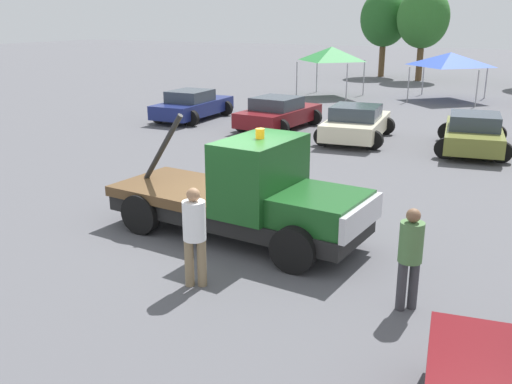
# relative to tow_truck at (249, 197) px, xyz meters

# --- Properties ---
(ground_plane) EXTENTS (160.00, 160.00, 0.00)m
(ground_plane) POSITION_rel_tow_truck_xyz_m (-0.35, 0.02, -0.93)
(ground_plane) COLOR #545459
(tow_truck) EXTENTS (5.79, 2.43, 2.51)m
(tow_truck) POSITION_rel_tow_truck_xyz_m (0.00, 0.00, 0.00)
(tow_truck) COLOR black
(tow_truck) RESTS_ON ground
(person_near_truck) EXTENTS (0.38, 0.38, 1.70)m
(person_near_truck) POSITION_rel_tow_truck_xyz_m (3.68, -1.46, 0.05)
(person_near_truck) COLOR #38383D
(person_near_truck) RESTS_ON ground
(person_at_hood) EXTENTS (0.40, 0.40, 1.78)m
(person_at_hood) POSITION_rel_tow_truck_xyz_m (0.24, -2.36, 0.10)
(person_at_hood) COLOR #847051
(person_at_hood) RESTS_ON ground
(parked_car_navy) EXTENTS (2.53, 4.58, 1.34)m
(parked_car_navy) POSITION_rel_tow_truck_xyz_m (-9.34, 11.61, -0.29)
(parked_car_navy) COLOR navy
(parked_car_navy) RESTS_ON ground
(parked_car_maroon) EXTENTS (2.70, 4.36, 1.34)m
(parked_car_maroon) POSITION_rel_tow_truck_xyz_m (-4.90, 11.45, -0.29)
(parked_car_maroon) COLOR maroon
(parked_car_maroon) RESTS_ON ground
(parked_car_cream) EXTENTS (2.86, 4.49, 1.34)m
(parked_car_cream) POSITION_rel_tow_truck_xyz_m (-1.29, 10.73, -0.28)
(parked_car_cream) COLOR beige
(parked_car_cream) RESTS_ON ground
(parked_car_olive) EXTENTS (2.88, 4.68, 1.34)m
(parked_car_olive) POSITION_rel_tow_truck_xyz_m (2.89, 10.90, -0.29)
(parked_car_olive) COLOR olive
(parked_car_olive) RESTS_ON ground
(canopy_tent_green) EXTENTS (3.08, 3.08, 2.85)m
(canopy_tent_green) POSITION_rel_tow_truck_xyz_m (-6.61, 21.88, 1.51)
(canopy_tent_green) COLOR #9E9EA3
(canopy_tent_green) RESTS_ON ground
(canopy_tent_blue) EXTENTS (3.62, 3.62, 2.62)m
(canopy_tent_blue) POSITION_rel_tow_truck_xyz_m (-0.29, 23.55, 1.31)
(canopy_tent_blue) COLOR #9E9EA3
(canopy_tent_blue) RESTS_ON ground
(tree_left) EXTENTS (3.63, 3.63, 6.48)m
(tree_left) POSITION_rel_tow_truck_xyz_m (-7.34, 34.70, 3.41)
(tree_left) COLOR brown
(tree_left) RESTS_ON ground
(tree_center) EXTENTS (3.67, 3.67, 6.55)m
(tree_center) POSITION_rel_tow_truck_xyz_m (-4.07, 33.11, 3.46)
(tree_center) COLOR brown
(tree_center) RESTS_ON ground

